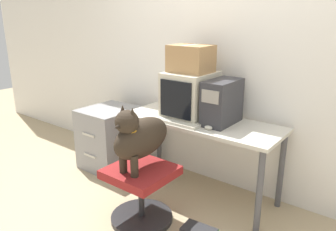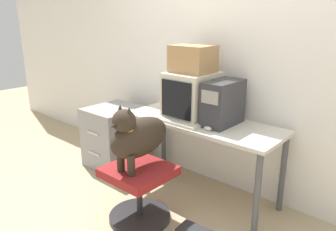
{
  "view_description": "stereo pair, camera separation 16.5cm",
  "coord_description": "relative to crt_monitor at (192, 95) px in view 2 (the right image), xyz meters",
  "views": [
    {
      "loc": [
        1.47,
        -2.1,
        1.63
      ],
      "look_at": [
        -0.14,
        -0.02,
        0.82
      ],
      "focal_mm": 35.0,
      "sensor_mm": 36.0,
      "label": 1
    },
    {
      "loc": [
        1.6,
        -2.0,
        1.63
      ],
      "look_at": [
        -0.14,
        -0.02,
        0.82
      ],
      "focal_mm": 35.0,
      "sensor_mm": 36.0,
      "label": 2
    }
  ],
  "objects": [
    {
      "name": "keyboard",
      "position": [
        0.02,
        -0.22,
        -0.19
      ],
      "size": [
        0.45,
        0.15,
        0.03
      ],
      "color": "beige",
      "rests_on": "desk"
    },
    {
      "name": "office_chair",
      "position": [
        0.0,
        -0.69,
        -0.67
      ],
      "size": [
        0.51,
        0.51,
        0.47
      ],
      "color": "#262628",
      "rests_on": "ground_plane"
    },
    {
      "name": "cardboard_box",
      "position": [
        0.0,
        0.0,
        0.33
      ],
      "size": [
        0.35,
        0.29,
        0.24
      ],
      "color": "#A87F51",
      "rests_on": "crt_monitor"
    },
    {
      "name": "wall_back",
      "position": [
        0.14,
        0.32,
        0.36
      ],
      "size": [
        8.0,
        0.05,
        2.6
      ],
      "color": "white",
      "rests_on": "ground_plane"
    },
    {
      "name": "ground_plane",
      "position": [
        0.14,
        -0.31,
        -0.94
      ],
      "size": [
        12.0,
        12.0,
        0.0
      ],
      "primitive_type": "plane",
      "color": "tan"
    },
    {
      "name": "crt_monitor",
      "position": [
        0.0,
        0.0,
        0.0
      ],
      "size": [
        0.39,
        0.45,
        0.42
      ],
      "color": "beige",
      "rests_on": "desk"
    },
    {
      "name": "desk",
      "position": [
        0.14,
        -0.03,
        -0.3
      ],
      "size": [
        1.46,
        0.57,
        0.73
      ],
      "color": "beige",
      "rests_on": "ground_plane"
    },
    {
      "name": "pc_tower",
      "position": [
        0.32,
        0.01,
        -0.02
      ],
      "size": [
        0.21,
        0.41,
        0.38
      ],
      "color": "#333338",
      "rests_on": "desk"
    },
    {
      "name": "computer_mouse",
      "position": [
        0.33,
        -0.2,
        -0.19
      ],
      "size": [
        0.07,
        0.05,
        0.03
      ],
      "color": "beige",
      "rests_on": "desk"
    },
    {
      "name": "dog",
      "position": [
        0.0,
        -0.69,
        -0.19
      ],
      "size": [
        0.22,
        0.57,
        0.54
      ],
      "color": "#33281E",
      "rests_on": "office_chair"
    },
    {
      "name": "filing_cabinet",
      "position": [
        -0.97,
        -0.12,
        -0.61
      ],
      "size": [
        0.52,
        0.59,
        0.66
      ],
      "color": "gray",
      "rests_on": "ground_plane"
    }
  ]
}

